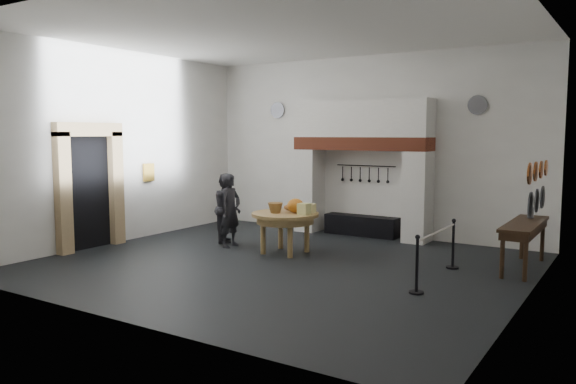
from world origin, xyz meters
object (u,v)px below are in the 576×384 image
Objects in this scene: iron_range at (362,225)px; barrier_post_far at (453,245)px; barrier_post_near at (417,266)px; visitor_near at (230,210)px; work_table at (285,214)px; visitor_far at (228,208)px; side_table at (525,224)px.

iron_range is 3.71m from barrier_post_far.
barrier_post_near is 2.00m from barrier_post_far.
barrier_post_near is at bearing -55.14° from iron_range.
visitor_near reaches higher than iron_range.
barrier_post_near is (4.86, -1.35, -0.38)m from visitor_near.
visitor_far is (-1.82, 0.31, -0.02)m from work_table.
barrier_post_far is (4.86, 0.65, -0.38)m from visitor_near.
visitor_far reaches higher than iron_range.
side_table is at bearing 14.74° from work_table.
work_table is 1.42m from visitor_near.
iron_range is at bearing 124.86° from barrier_post_near.
visitor_far is at bearing 161.64° from barrier_post_near.
barrier_post_far is (-1.15, -0.64, -0.42)m from side_table.
work_table is 0.65× the size of side_table.
barrier_post_near is (3.44, -1.44, -0.39)m from work_table.
iron_range is at bearing 142.83° from barrier_post_far.
work_table is 0.86× the size of visitor_near.
side_table reaches higher than work_table.
barrier_post_near reaches higher than iron_range.
visitor_near reaches higher than work_table.
barrier_post_far is (3.44, 0.56, -0.39)m from work_table.
barrier_post_far is at bearing -37.17° from iron_range.
visitor_near is 1.85× the size of barrier_post_far.
visitor_near is (-1.91, -2.89, 0.58)m from iron_range.
barrier_post_near is at bearing -90.00° from barrier_post_far.
visitor_near is at bearing -123.38° from iron_range.
barrier_post_far is at bearing 9.30° from work_table.
visitor_far is 5.55m from barrier_post_near.
visitor_far is 1.82× the size of barrier_post_near.
visitor_near is 0.57m from visitor_far.
barrier_post_near is (2.95, -4.24, 0.20)m from iron_range.
barrier_post_near and barrier_post_far have the same top height.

